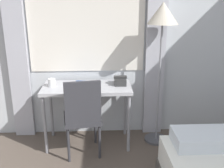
{
  "coord_description": "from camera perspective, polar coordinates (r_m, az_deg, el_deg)",
  "views": [
    {
      "loc": [
        -0.16,
        0.14,
        1.7
      ],
      "look_at": [
        -0.04,
        2.65,
        0.89
      ],
      "focal_mm": 42.0,
      "sensor_mm": 36.0,
      "label": 1
    }
  ],
  "objects": [
    {
      "name": "telephone",
      "position": [
        3.1,
        1.8,
        0.71
      ],
      "size": [
        0.15,
        0.18,
        0.1
      ],
      "color": "#2D2D2D",
      "rests_on": "desk"
    },
    {
      "name": "desk",
      "position": [
        3.09,
        -5.44,
        -1.81
      ],
      "size": [
        1.03,
        0.5,
        0.74
      ],
      "color": "#B2B2B7",
      "rests_on": "ground_plane"
    },
    {
      "name": "wall_back_with_window",
      "position": [
        3.25,
        -0.47,
        11.69
      ],
      "size": [
        5.45,
        0.13,
        2.7
      ],
      "color": "silver",
      "rests_on": "ground_plane"
    },
    {
      "name": "mug",
      "position": [
        3.1,
        -12.96,
        0.29
      ],
      "size": [
        0.09,
        0.09,
        0.09
      ],
      "color": "white",
      "rests_on": "desk"
    },
    {
      "name": "standing_lamp",
      "position": [
        3.02,
        10.89,
        12.3
      ],
      "size": [
        0.35,
        0.35,
        1.68
      ],
      "color": "#4C4C51",
      "rests_on": "ground_plane"
    },
    {
      "name": "desk_chair",
      "position": [
        2.9,
        -6.46,
        -6.53
      ],
      "size": [
        0.46,
        0.46,
        0.92
      ],
      "rotation": [
        0.0,
        0.0,
        0.15
      ],
      "color": "#333338",
      "rests_on": "ground_plane"
    },
    {
      "name": "book",
      "position": [
        3.1,
        -6.04,
        0.03
      ],
      "size": [
        0.25,
        0.22,
        0.02
      ],
      "rotation": [
        0.0,
        0.0,
        -0.12
      ],
      "color": "navy",
      "rests_on": "desk"
    }
  ]
}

